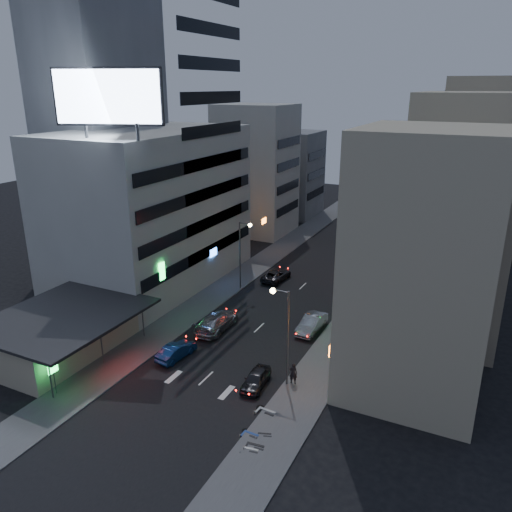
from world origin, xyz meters
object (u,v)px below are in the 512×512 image
Objects in this scene: parked_car_right_far at (360,266)px; road_car_blue at (176,351)px; parked_car_right_mid at (312,324)px; scooter_black_b at (272,427)px; parked_car_right_near at (256,379)px; scooter_black_a at (265,439)px; road_car_silver at (216,321)px; scooter_silver_b at (277,405)px; scooter_blue at (260,429)px; scooter_silver_a at (259,443)px; person at (293,373)px; parked_car_left at (276,275)px.

road_car_blue is (-8.85, -28.10, -0.10)m from parked_car_right_far.
parked_car_right_mid is 2.98× the size of scooter_black_b.
parked_car_right_near is at bearing -85.57° from parked_car_right_far.
road_car_blue is at bearing 168.87° from parked_car_right_near.
road_car_blue reaches higher than scooter_black_b.
parked_car_right_far is 35.17m from scooter_black_a.
road_car_silver is 14.34m from scooter_silver_b.
road_car_blue is 12.63m from scooter_blue.
scooter_black_a is at bearing -79.37° from parked_car_right_far.
road_car_silver reaches higher than parked_car_right_far.
scooter_silver_a reaches higher than scooter_black_b.
scooter_silver_a is (-0.21, -0.46, -0.06)m from scooter_black_a.
scooter_silver_a is at bearing 90.11° from person.
parked_car_right_far reaches higher than scooter_silver_b.
parked_car_right_far reaches higher than scooter_black_b.
scooter_black_b is at bearing -11.65° from scooter_silver_a.
scooter_silver_a is at bearing 148.99° from scooter_black_a.
road_car_silver is at bearing -34.52° from person.
parked_car_right_mid reaches higher than parked_car_left.
parked_car_left is 26.35m from scooter_silver_b.
parked_car_right_far reaches higher than parked_car_left.
parked_car_right_near is 7.10m from scooter_black_a.
road_car_silver is at bearing -153.32° from parked_car_right_mid.
scooter_silver_b is (10.65, -9.60, -0.11)m from road_car_silver.
road_car_silver is (-8.45, -21.86, 0.07)m from parked_car_right_far.
road_car_blue is at bearing 77.59° from scooter_silver_b.
road_car_blue is 2.59× the size of scooter_black_b.
scooter_silver_a is at bearing -67.41° from parked_car_right_near.
parked_car_right_far reaches higher than scooter_silver_a.
scooter_black_a is at bearing -77.41° from parked_car_right_mid.
person is at bearing -76.11° from parked_car_right_mid.
person is 8.14m from scooter_silver_a.
person is 7.71m from scooter_black_a.
road_car_silver is (-8.48, -3.77, 0.07)m from parked_car_right_mid.
road_car_blue is at bearing -2.57° from person.
road_car_blue is 2.00× the size of scooter_silver_b.
scooter_blue is (10.65, -26.86, -0.04)m from parked_car_left.
scooter_silver_a is at bearing -79.77° from parked_car_right_far.
scooter_silver_a is 0.80× the size of scooter_silver_b.
parked_car_right_near is at bearing 18.67° from scooter_silver_a.
person reaches higher than parked_car_right_far.
scooter_silver_a is (0.89, -8.08, -0.42)m from person.
parked_car_right_far is 33.81m from scooter_black_b.
parked_car_right_near reaches higher than scooter_silver_a.
parked_car_right_near is 2.44× the size of scooter_black_b.
road_car_silver is 17.66m from scooter_silver_a.
scooter_silver_b reaches higher than scooter_silver_a.
road_car_silver is 16.31m from scooter_blue.
parked_car_right_mid is at bearing -84.12° from parked_car_right_far.
road_car_blue is at bearing -101.72° from parked_car_right_far.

